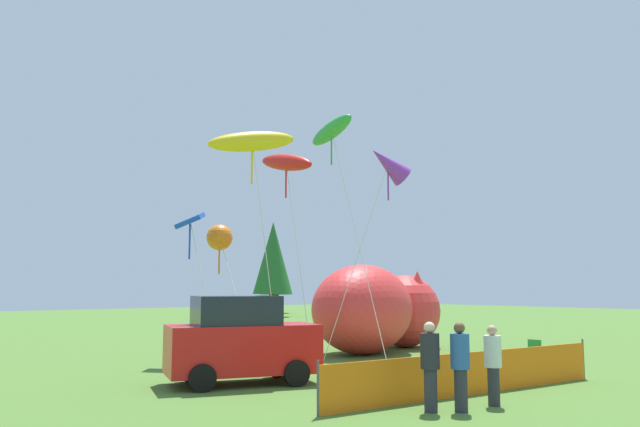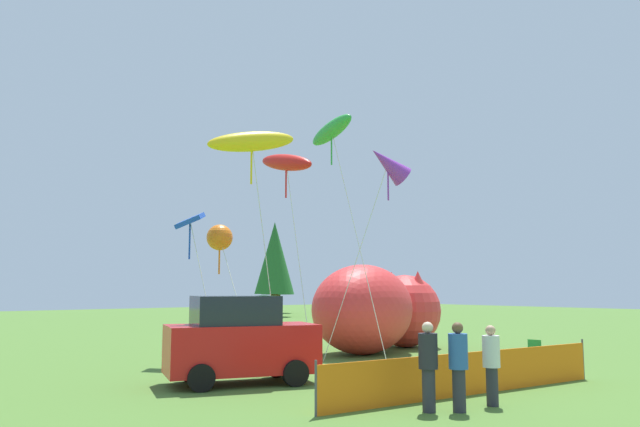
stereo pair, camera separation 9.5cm
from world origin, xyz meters
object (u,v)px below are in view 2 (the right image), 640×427
parked_car (240,341)px  inflatable_cat (377,312)px  spectator_in_grey_shirt (428,363)px  folding_chair (532,352)px  spectator_in_red_shirt (458,363)px  kite_blue_box (190,223)px  kite_green_fish (332,131)px  kite_purple_delta (388,164)px  kite_yellow_hero (252,142)px  kite_red_lizard (286,163)px  spectator_in_blue_shirt (491,362)px  kite_orange_flower (220,238)px

parked_car → inflatable_cat: 9.06m
inflatable_cat → spectator_in_grey_shirt: (-7.40, -8.92, -0.56)m
folding_chair → spectator_in_red_shirt: bearing=20.3°
kite_blue_box → folding_chair: bearing=-48.3°
spectator_in_red_shirt → kite_green_fish: (4.41, 9.03, 7.25)m
kite_purple_delta → kite_green_fish: (-0.83, 2.05, 1.46)m
parked_car → folding_chair: parked_car is taller
kite_blue_box → inflatable_cat: bearing=-11.5°
kite_yellow_hero → kite_green_fish: kite_green_fish is taller
inflatable_cat → kite_green_fish: 7.15m
parked_car → spectator_in_red_shirt: parked_car is taller
parked_car → spectator_in_red_shirt: (1.44, -5.86, -0.13)m
kite_yellow_hero → inflatable_cat: bearing=14.9°
folding_chair → spectator_in_grey_shirt: size_ratio=0.50×
parked_car → kite_red_lizard: kite_red_lizard is taller
parked_car → kite_blue_box: 6.15m
spectator_in_grey_shirt → kite_green_fish: (4.88, 8.65, 7.25)m
parked_car → spectator_in_grey_shirt: (0.97, -5.48, -0.12)m
spectator_in_blue_shirt → kite_purple_delta: bearing=59.2°
kite_green_fish → inflatable_cat: bearing=6.1°
parked_car → folding_chair: (8.35, -3.22, -0.56)m
folding_chair → inflatable_cat: bearing=-90.8°
inflatable_cat → kite_green_fish: (-2.52, -0.27, 6.68)m
spectator_in_red_shirt → parked_car: bearing=103.8°
folding_chair → inflatable_cat: inflatable_cat is taller
folding_chair → spectator_in_grey_shirt: (-7.38, -2.26, 0.43)m
kite_purple_delta → kite_blue_box: (-5.59, 3.81, -2.13)m
spectator_in_blue_shirt → kite_red_lizard: bearing=79.2°
inflatable_cat → spectator_in_blue_shirt: (-5.87, -9.33, -0.62)m
spectator_in_blue_shirt → kite_yellow_hero: 9.58m
spectator_in_red_shirt → kite_green_fish: size_ratio=0.20×
kite_orange_flower → kite_green_fish: bearing=-33.6°
spectator_in_grey_shirt → parked_car: bearing=100.0°
parked_car → kite_green_fish: size_ratio=0.47×
parked_car → kite_red_lizard: 8.35m
spectator_in_blue_shirt → kite_blue_box: 11.52m
folding_chair → kite_purple_delta: size_ratio=0.12×
spectator_in_grey_shirt → kite_blue_box: size_ratio=0.35×
spectator_in_red_shirt → kite_blue_box: (-0.35, 10.79, 3.66)m
kite_purple_delta → kite_orange_flower: size_ratio=1.60×
kite_yellow_hero → kite_blue_box: size_ratio=1.47×
spectator_in_blue_shirt → kite_purple_delta: kite_purple_delta is taller
spectator_in_blue_shirt → kite_green_fish: bearing=69.7°
kite_orange_flower → spectator_in_grey_shirt: bearing=-98.0°
kite_yellow_hero → kite_orange_flower: bearing=72.6°
parked_car → spectator_in_blue_shirt: parked_car is taller
inflatable_cat → kite_green_fish: bearing=170.3°
kite_purple_delta → parked_car: bearing=-170.5°
parked_car → kite_orange_flower: kite_orange_flower is taller
spectator_in_grey_shirt → kite_yellow_hero: 9.15m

